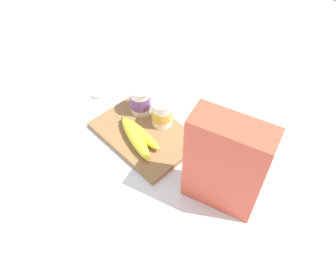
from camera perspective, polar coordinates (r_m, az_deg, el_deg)
The scene contains 7 objects.
ground_plane at distance 1.04m, azimuth -4.05°, elevation 0.73°, with size 2.40×2.40×0.00m, color white.
cutting_board at distance 1.03m, azimuth -4.08°, elevation 1.08°, with size 0.31×0.21×0.02m, color olive.
cereal_box at distance 0.80m, azimuth 9.62°, elevation -4.48°, with size 0.19×0.08×0.28m, color #D85138.
yogurt_cup_front at distance 1.06m, azimuth -4.74°, elevation 6.85°, with size 0.07×0.07×0.09m.
yogurt_cup_back at distance 1.01m, azimuth -1.07°, elevation 4.63°, with size 0.07×0.07×0.09m.
banana_bunch at distance 0.99m, azimuth -5.27°, elevation 0.72°, with size 0.19×0.09×0.04m.
spoon at distance 1.18m, azimuth -10.73°, elevation 7.51°, with size 0.11×0.10×0.01m.
Camera 1 is at (0.53, -0.42, 0.78)m, focal length 35.65 mm.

